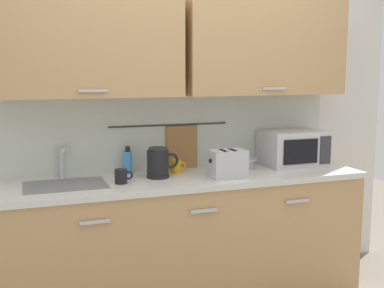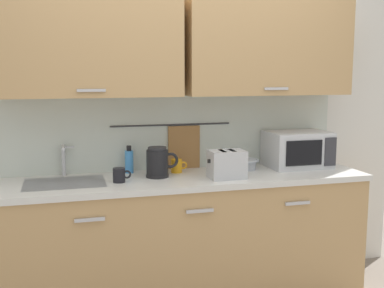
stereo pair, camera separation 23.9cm
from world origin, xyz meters
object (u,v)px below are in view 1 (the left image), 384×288
at_px(toaster, 228,164).
at_px(mug_by_kettle, 176,166).
at_px(mixing_bowl, 242,163).
at_px(microwave, 293,148).
at_px(mug_near_sink, 121,176).
at_px(electric_kettle, 159,163).
at_px(dish_soap_bottle, 128,162).

distance_m(toaster, mug_by_kettle, 0.39).
height_order(mixing_bowl, toaster, toaster).
xyz_separation_m(microwave, mug_near_sink, (-1.37, -0.17, -0.09)).
distance_m(mixing_bowl, toaster, 0.34).
bearing_deg(mug_near_sink, electric_kettle, 18.43).
bearing_deg(mug_by_kettle, electric_kettle, -145.23).
xyz_separation_m(dish_soap_bottle, mixing_bowl, (0.84, -0.11, -0.04)).
distance_m(electric_kettle, toaster, 0.47).
xyz_separation_m(electric_kettle, dish_soap_bottle, (-0.17, 0.19, -0.01)).
bearing_deg(dish_soap_bottle, mug_by_kettle, -13.87).
height_order(microwave, toaster, microwave).
height_order(mixing_bowl, mug_by_kettle, mug_by_kettle).
bearing_deg(mixing_bowl, mug_near_sink, -169.43).
distance_m(microwave, toaster, 0.69).
bearing_deg(microwave, dish_soap_bottle, 174.67).
distance_m(microwave, mug_by_kettle, 0.94).
height_order(electric_kettle, dish_soap_bottle, electric_kettle).
height_order(microwave, electric_kettle, microwave).
xyz_separation_m(electric_kettle, mixing_bowl, (0.67, 0.08, -0.06)).
height_order(electric_kettle, mug_by_kettle, electric_kettle).
height_order(dish_soap_bottle, toaster, dish_soap_bottle).
relative_size(electric_kettle, toaster, 0.89).
relative_size(microwave, mug_near_sink, 3.83).
xyz_separation_m(microwave, toaster, (-0.65, -0.23, -0.04)).
distance_m(mug_near_sink, mixing_bowl, 0.96).
xyz_separation_m(mug_near_sink, mixing_bowl, (0.95, 0.18, -0.00)).
bearing_deg(mug_by_kettle, mixing_bowl, -2.98).
bearing_deg(microwave, mug_by_kettle, 177.78).
relative_size(mug_near_sink, mug_by_kettle, 1.00).
height_order(electric_kettle, toaster, electric_kettle).
bearing_deg(microwave, toaster, -160.25).
bearing_deg(mug_near_sink, toaster, -5.25).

